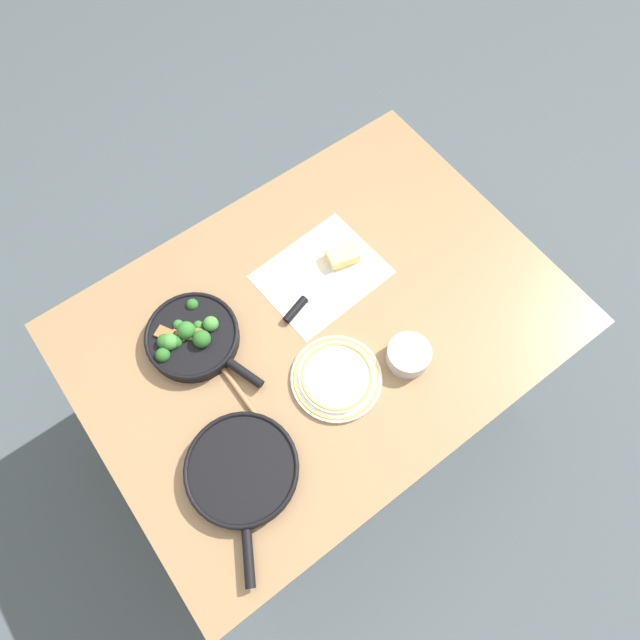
{
  "coord_description": "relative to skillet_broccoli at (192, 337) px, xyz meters",
  "views": [
    {
      "loc": [
        0.38,
        0.51,
        2.15
      ],
      "look_at": [
        0.0,
        0.0,
        0.75
      ],
      "focal_mm": 32.0,
      "sensor_mm": 36.0,
      "label": 1
    }
  ],
  "objects": [
    {
      "name": "ground_plane",
      "position": [
        -0.31,
        0.16,
        -0.76
      ],
      "size": [
        14.0,
        14.0,
        0.0
      ],
      "primitive_type": "plane",
      "color": "#424C51"
    },
    {
      "name": "dining_table_red",
      "position": [
        -0.31,
        0.16,
        -0.1
      ],
      "size": [
        1.3,
        0.96,
        0.73
      ],
      "color": "olive",
      "rests_on": "ground_plane"
    },
    {
      "name": "skillet_broccoli",
      "position": [
        0.0,
        0.0,
        0.0
      ],
      "size": [
        0.25,
        0.35,
        0.08
      ],
      "rotation": [
        0.0,
        0.0,
        1.88
      ],
      "color": "black",
      "rests_on": "dining_table_red"
    },
    {
      "name": "skillet_eggs",
      "position": [
        0.08,
        0.37,
        -0.01
      ],
      "size": [
        0.28,
        0.38,
        0.04
      ],
      "rotation": [
        0.0,
        0.0,
        1.06
      ],
      "color": "black",
      "rests_on": "dining_table_red"
    },
    {
      "name": "wooden_spoon",
      "position": [
        -0.02,
        0.25,
        -0.02
      ],
      "size": [
        0.04,
        0.35,
        0.02
      ],
      "rotation": [
        0.0,
        0.0,
        1.57
      ],
      "color": "#996B42",
      "rests_on": "dining_table_red"
    },
    {
      "name": "parchment_sheet",
      "position": [
        -0.4,
        0.04,
        -0.03
      ],
      "size": [
        0.35,
        0.29,
        0.0
      ],
      "color": "beige",
      "rests_on": "dining_table_red"
    },
    {
      "name": "grater_knife",
      "position": [
        -0.32,
        0.08,
        -0.02
      ],
      "size": [
        0.25,
        0.1,
        0.02
      ],
      "rotation": [
        0.0,
        0.0,
        3.43
      ],
      "color": "silver",
      "rests_on": "dining_table_red"
    },
    {
      "name": "cheese_block",
      "position": [
        -0.48,
        0.04,
        -0.01
      ],
      "size": [
        0.1,
        0.08,
        0.04
      ],
      "color": "#EFD67A",
      "rests_on": "dining_table_red"
    },
    {
      "name": "dinner_plate_stack",
      "position": [
        -0.24,
        0.32,
        -0.01
      ],
      "size": [
        0.24,
        0.24,
        0.03
      ],
      "color": "white",
      "rests_on": "dining_table_red"
    },
    {
      "name": "prep_bowl_steel",
      "position": [
        -0.43,
        0.38,
        -0.0
      ],
      "size": [
        0.12,
        0.12,
        0.05
      ],
      "color": "#B7B7BC",
      "rests_on": "dining_table_red"
    }
  ]
}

